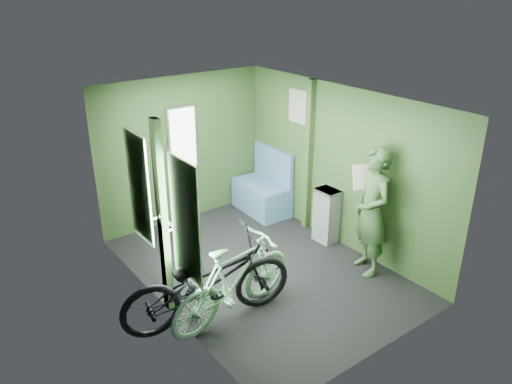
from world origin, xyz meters
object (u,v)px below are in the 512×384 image
bicycle_black (210,321)px  passenger (372,212)px  bench_seat (263,193)px  bicycle_mint (235,318)px  waste_box (326,216)px

bicycle_black → passenger: size_ratio=1.15×
bench_seat → passenger: bearing=-87.5°
bicycle_black → bicycle_mint: bearing=-106.2°
bench_seat → bicycle_black: bearing=-136.3°
bicycle_black → bench_seat: size_ratio=1.88×
bicycle_mint → passenger: passenger is taller
bicycle_black → bench_seat: bearing=-37.8°
bicycle_mint → waste_box: 2.28m
bicycle_black → waste_box: bearing=-64.9°
waste_box → bicycle_mint: bearing=-161.2°
bicycle_mint → bicycle_black: bearing=54.7°
waste_box → bench_seat: 1.39m
bicycle_mint → waste_box: bearing=-79.1°
waste_box → bicycle_black: bearing=-166.1°
bicycle_mint → waste_box: (2.12, 0.72, 0.41)m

